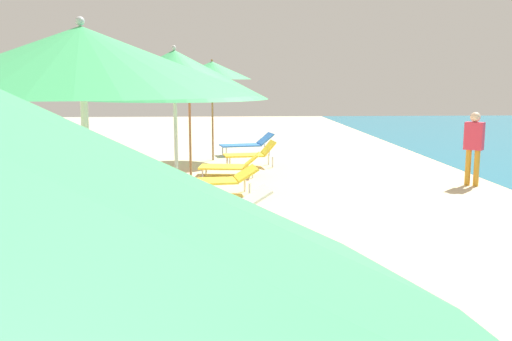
{
  "coord_description": "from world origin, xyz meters",
  "views": [
    {
      "loc": [
        0.62,
        7.25,
        2.18
      ],
      "look_at": [
        1.0,
        13.97,
        1.08
      ],
      "focal_mm": 39.6,
      "sensor_mm": 36.0,
      "label": 1
    }
  ],
  "objects_px": {
    "lounger_farthest_inland": "(251,153)",
    "lounger_fourth_shoreside": "(238,295)",
    "lounger_farthest_shoreside": "(248,144)",
    "umbrella_fifth": "(174,75)",
    "person_walking_near": "(42,136)",
    "lounger_sixth_shoreside": "(231,165)",
    "person_walking_far": "(474,142)",
    "lounger_fifth_shoreside": "(227,203)",
    "lounger_sixth_inland": "(220,179)",
    "umbrella_sixth": "(189,76)",
    "umbrella_fourth": "(82,61)",
    "umbrella_farthest": "(212,70)"
  },
  "relations": [
    {
      "from": "lounger_farthest_inland",
      "to": "lounger_fourth_shoreside",
      "type": "bearing_deg",
      "value": 79.07
    },
    {
      "from": "person_walking_near",
      "to": "lounger_fourth_shoreside",
      "type": "bearing_deg",
      "value": -166.13
    },
    {
      "from": "umbrella_farthest",
      "to": "person_walking_near",
      "type": "xyz_separation_m",
      "value": [
        -3.74,
        -2.43,
        -1.46
      ]
    },
    {
      "from": "lounger_sixth_inland",
      "to": "lounger_farthest_inland",
      "type": "distance_m",
      "value": 3.55
    },
    {
      "from": "lounger_fourth_shoreside",
      "to": "lounger_farthest_shoreside",
      "type": "bearing_deg",
      "value": -96.35
    },
    {
      "from": "umbrella_fourth",
      "to": "lounger_sixth_inland",
      "type": "height_order",
      "value": "umbrella_fourth"
    },
    {
      "from": "umbrella_fifth",
      "to": "lounger_farthest_shoreside",
      "type": "relative_size",
      "value": 1.64
    },
    {
      "from": "lounger_sixth_shoreside",
      "to": "lounger_sixth_inland",
      "type": "height_order",
      "value": "lounger_sixth_inland"
    },
    {
      "from": "lounger_fifth_shoreside",
      "to": "person_walking_near",
      "type": "distance_m",
      "value": 5.75
    },
    {
      "from": "lounger_fifth_shoreside",
      "to": "lounger_farthest_inland",
      "type": "distance_m",
      "value": 5.27
    },
    {
      "from": "lounger_sixth_shoreside",
      "to": "person_walking_far",
      "type": "xyz_separation_m",
      "value": [
        4.93,
        -1.48,
        0.66
      ]
    },
    {
      "from": "umbrella_fifth",
      "to": "umbrella_sixth",
      "type": "height_order",
      "value": "umbrella_fifth"
    },
    {
      "from": "umbrella_sixth",
      "to": "lounger_farthest_shoreside",
      "type": "distance_m",
      "value": 5.05
    },
    {
      "from": "lounger_sixth_shoreside",
      "to": "person_walking_far",
      "type": "bearing_deg",
      "value": 169.64
    },
    {
      "from": "lounger_fourth_shoreside",
      "to": "person_walking_near",
      "type": "relative_size",
      "value": 0.93
    },
    {
      "from": "lounger_farthest_shoreside",
      "to": "person_walking_near",
      "type": "bearing_deg",
      "value": 24.13
    },
    {
      "from": "umbrella_fifth",
      "to": "lounger_sixth_inland",
      "type": "bearing_deg",
      "value": 77.99
    },
    {
      "from": "lounger_fifth_shoreside",
      "to": "lounger_farthest_shoreside",
      "type": "height_order",
      "value": "lounger_farthest_shoreside"
    },
    {
      "from": "lounger_farthest_shoreside",
      "to": "lounger_farthest_inland",
      "type": "bearing_deg",
      "value": 78.28
    },
    {
      "from": "lounger_fifth_shoreside",
      "to": "person_walking_near",
      "type": "xyz_separation_m",
      "value": [
        -4.07,
        4.0,
        0.69
      ]
    },
    {
      "from": "lounger_sixth_inland",
      "to": "umbrella_farthest",
      "type": "height_order",
      "value": "umbrella_farthest"
    },
    {
      "from": "lounger_fourth_shoreside",
      "to": "lounger_fifth_shoreside",
      "type": "xyz_separation_m",
      "value": [
        -0.08,
        3.91,
        -0.03
      ]
    },
    {
      "from": "umbrella_fourth",
      "to": "lounger_fifth_shoreside",
      "type": "relative_size",
      "value": 1.73
    },
    {
      "from": "lounger_sixth_shoreside",
      "to": "lounger_farthest_shoreside",
      "type": "height_order",
      "value": "lounger_farthest_shoreside"
    },
    {
      "from": "lounger_farthest_shoreside",
      "to": "person_walking_near",
      "type": "distance_m",
      "value": 5.84
    },
    {
      "from": "umbrella_fifth",
      "to": "person_walking_near",
      "type": "distance_m",
      "value": 6.16
    },
    {
      "from": "lounger_sixth_inland",
      "to": "person_walking_far",
      "type": "height_order",
      "value": "person_walking_far"
    },
    {
      "from": "lounger_fifth_shoreside",
      "to": "person_walking_far",
      "type": "xyz_separation_m",
      "value": [
        5.04,
        2.44,
        0.67
      ]
    },
    {
      "from": "lounger_fourth_shoreside",
      "to": "umbrella_fifth",
      "type": "distance_m",
      "value": 3.61
    },
    {
      "from": "lounger_fourth_shoreside",
      "to": "lounger_fifth_shoreside",
      "type": "relative_size",
      "value": 0.96
    },
    {
      "from": "lounger_farthest_shoreside",
      "to": "lounger_sixth_shoreside",
      "type": "bearing_deg",
      "value": 69.75
    },
    {
      "from": "lounger_fifth_shoreside",
      "to": "lounger_farthest_shoreside",
      "type": "xyz_separation_m",
      "value": [
        0.65,
        7.39,
        0.1
      ]
    },
    {
      "from": "umbrella_fourth",
      "to": "lounger_farthest_inland",
      "type": "xyz_separation_m",
      "value": [
        1.6,
        10.1,
        -1.96
      ]
    },
    {
      "from": "lounger_fourth_shoreside",
      "to": "lounger_sixth_shoreside",
      "type": "height_order",
      "value": "lounger_fourth_shoreside"
    },
    {
      "from": "lounger_farthest_inland",
      "to": "person_walking_far",
      "type": "relative_size",
      "value": 0.88
    },
    {
      "from": "person_walking_near",
      "to": "person_walking_far",
      "type": "distance_m",
      "value": 9.24
    },
    {
      "from": "lounger_fifth_shoreside",
      "to": "umbrella_farthest",
      "type": "distance_m",
      "value": 6.78
    },
    {
      "from": "umbrella_sixth",
      "to": "umbrella_farthest",
      "type": "height_order",
      "value": "umbrella_farthest"
    },
    {
      "from": "lounger_sixth_shoreside",
      "to": "person_walking_far",
      "type": "height_order",
      "value": "person_walking_far"
    },
    {
      "from": "umbrella_sixth",
      "to": "lounger_farthest_shoreside",
      "type": "xyz_separation_m",
      "value": [
        1.37,
        4.47,
        -1.9
      ]
    },
    {
      "from": "umbrella_farthest",
      "to": "person_walking_far",
      "type": "bearing_deg",
      "value": -36.55
    },
    {
      "from": "lounger_sixth_shoreside",
      "to": "umbrella_farthest",
      "type": "distance_m",
      "value": 3.33
    },
    {
      "from": "umbrella_sixth",
      "to": "lounger_sixth_inland",
      "type": "height_order",
      "value": "umbrella_sixth"
    },
    {
      "from": "lounger_fourth_shoreside",
      "to": "person_walking_far",
      "type": "distance_m",
      "value": 8.09
    },
    {
      "from": "umbrella_fifth",
      "to": "lounger_farthest_shoreside",
      "type": "xyz_separation_m",
      "value": [
        1.34,
        8.37,
        -1.9
      ]
    },
    {
      "from": "umbrella_farthest",
      "to": "lounger_farthest_inland",
      "type": "xyz_separation_m",
      "value": [
        0.97,
        -1.2,
        -2.05
      ]
    },
    {
      "from": "lounger_farthest_shoreside",
      "to": "lounger_sixth_inland",
      "type": "bearing_deg",
      "value": 70.8
    },
    {
      "from": "umbrella_sixth",
      "to": "lounger_farthest_inland",
      "type": "xyz_separation_m",
      "value": [
        1.37,
        2.31,
        -1.9
      ]
    },
    {
      "from": "umbrella_fourth",
      "to": "umbrella_sixth",
      "type": "bearing_deg",
      "value": 88.28
    },
    {
      "from": "umbrella_fourth",
      "to": "person_walking_far",
      "type": "xyz_separation_m",
      "value": [
        6.01,
        7.31,
        -1.39
      ]
    }
  ]
}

